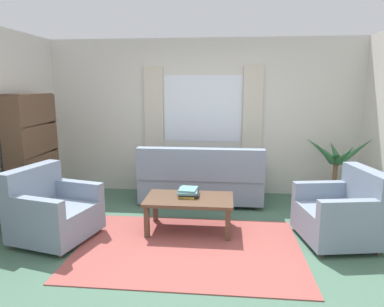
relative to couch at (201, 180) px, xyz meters
name	(u,v)px	position (x,y,z in m)	size (l,w,h in m)	color
ground_plane	(189,248)	(-0.02, -1.61, -0.37)	(6.24, 6.24, 0.00)	#476B56
wall_back	(203,117)	(-0.02, 0.65, 0.93)	(5.32, 0.12, 2.60)	silver
window_with_curtains	(203,109)	(-0.02, 0.57, 1.08)	(1.98, 0.07, 1.40)	white
area_rug	(189,248)	(-0.02, -1.61, -0.36)	(2.53, 1.76, 0.01)	#9E4C47
couch	(201,180)	(0.00, 0.00, 0.00)	(1.90, 0.82, 0.92)	gray
armchair_left	(52,211)	(-1.68, -1.52, -0.01)	(0.99, 1.01, 0.88)	gray
armchair_right	(343,213)	(1.75, -1.26, -0.01)	(0.95, 0.97, 0.88)	gray
coffee_table	(189,202)	(-0.07, -1.11, 0.01)	(1.10, 0.64, 0.44)	brown
book_stack_on_table	(188,192)	(-0.09, -1.03, 0.12)	(0.27, 0.32, 0.10)	gold
potted_plant	(334,177)	(2.05, 0.09, 0.09)	(1.02, 1.04, 1.09)	#9E6B4C
bookshelf	(36,152)	(-2.37, -0.58, 0.52)	(0.30, 0.94, 1.72)	brown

